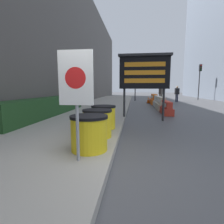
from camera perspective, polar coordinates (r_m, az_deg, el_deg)
name	(u,v)px	position (r m, az deg, el deg)	size (l,w,h in m)	color
ground_plane	(110,171)	(3.36, -0.61, -18.65)	(120.00, 120.00, 0.00)	#474749
sidewalk_left	(0,160)	(4.21, -32.71, -13.15)	(4.39, 56.00, 0.16)	gray
building_left_facade	(66,30)	(14.35, -14.90, 24.48)	(0.40, 50.40, 11.35)	#4C4742
hedge_strip	(50,106)	(9.32, -19.62, 1.83)	(0.90, 7.56, 0.88)	#1E421E
bare_tree	(76,87)	(13.12, -11.66, 8.14)	(1.42, 1.48, 2.98)	#4C3D2D
barrel_drum_foreground	(89,133)	(3.81, -7.46, -6.74)	(0.81, 0.81, 0.76)	yellow
barrel_drum_middle	(97,123)	(4.81, -4.80, -3.63)	(0.81, 0.81, 0.76)	yellow
barrel_drum_back	(104,117)	(5.83, -2.77, -1.61)	(0.81, 0.81, 0.76)	yellow
warning_sign	(76,86)	(3.15, -11.65, 8.32)	(0.62, 0.08, 1.98)	gray
message_board	(144,72)	(8.16, 10.52, 12.63)	(2.34, 0.36, 2.99)	#28282B
jersey_barrier_red_striped	(167,108)	(10.58, 17.38, 1.12)	(0.52, 1.78, 0.75)	red
jersey_barrier_cream	(161,104)	(12.63, 15.74, 2.46)	(0.61, 1.77, 0.88)	beige
jersey_barrier_white	(157,102)	(14.71, 14.54, 3.21)	(0.52, 1.91, 0.87)	silver
jersey_barrier_orange_far	(154,100)	(17.11, 13.53, 3.94)	(0.64, 2.09, 0.93)	orange
traffic_cone_near	(163,101)	(16.43, 16.38, 3.51)	(0.41, 0.41, 0.74)	black
traffic_cone_mid	(148,100)	(17.92, 11.76, 3.88)	(0.37, 0.37, 0.66)	black
traffic_light_near_curb	(135,78)	(21.04, 7.65, 10.98)	(0.28, 0.45, 3.70)	#2D2D30
traffic_light_far_side	(200,75)	(25.29, 26.76, 10.87)	(0.28, 0.45, 4.46)	#2D2D30
pedestrian_worker	(161,92)	(19.51, 15.64, 6.26)	(0.49, 0.55, 1.81)	#514C42
pedestrian_passerby	(177,93)	(20.61, 20.45, 5.97)	(0.49, 0.33, 1.72)	#23283D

